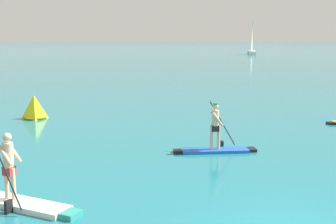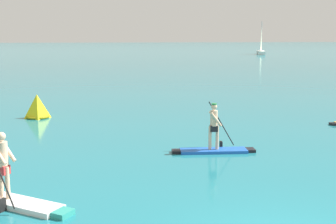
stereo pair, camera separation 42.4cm
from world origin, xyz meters
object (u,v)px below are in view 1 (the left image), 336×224
object	(u,v)px
race_marker_buoy	(34,108)
sailboat_right_horizon	(252,50)
paddleboarder_near_left	(16,193)
paddleboarder_mid_center	(216,141)

from	to	relation	value
race_marker_buoy	sailboat_right_horizon	xyz separation A→B (m)	(35.74, 66.69, 0.36)
paddleboarder_near_left	paddleboarder_mid_center	world-z (taller)	paddleboarder_near_left
paddleboarder_near_left	sailboat_right_horizon	xyz separation A→B (m)	(34.81, 78.48, 0.56)
paddleboarder_near_left	paddleboarder_mid_center	bearing A→B (deg)	69.14
sailboat_right_horizon	paddleboarder_near_left	bearing A→B (deg)	171.71
paddleboarder_mid_center	sailboat_right_horizon	distance (m)	79.71
paddleboarder_mid_center	sailboat_right_horizon	bearing A→B (deg)	73.19
race_marker_buoy	sailboat_right_horizon	world-z (taller)	sailboat_right_horizon
paddleboarder_near_left	paddleboarder_mid_center	size ratio (longest dim) A/B	1.05
paddleboarder_near_left	race_marker_buoy	world-z (taller)	paddleboarder_near_left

